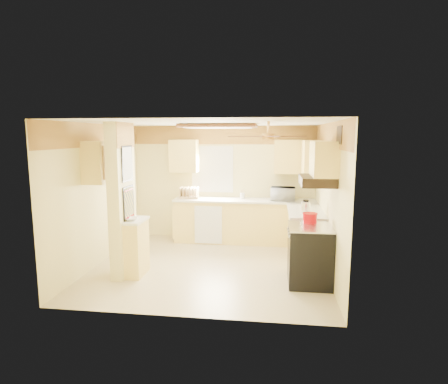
# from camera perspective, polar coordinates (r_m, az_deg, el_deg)

# --- Properties ---
(floor) EXTENTS (4.00, 4.00, 0.00)m
(floor) POSITION_cam_1_polar(r_m,az_deg,el_deg) (6.77, -2.17, -11.20)
(floor) COLOR tan
(floor) RESTS_ON ground
(ceiling) EXTENTS (4.00, 4.00, 0.00)m
(ceiling) POSITION_cam_1_polar(r_m,az_deg,el_deg) (6.37, -2.30, 10.47)
(ceiling) COLOR white
(ceiling) RESTS_ON wall_back
(wall_back) EXTENTS (4.00, 0.00, 4.00)m
(wall_back) POSITION_cam_1_polar(r_m,az_deg,el_deg) (8.31, -0.04, 1.41)
(wall_back) COLOR #F0E292
(wall_back) RESTS_ON floor
(wall_front) EXTENTS (4.00, 0.00, 4.00)m
(wall_front) POSITION_cam_1_polar(r_m,az_deg,el_deg) (4.62, -6.18, -4.50)
(wall_front) COLOR #F0E292
(wall_front) RESTS_ON floor
(wall_left) EXTENTS (0.00, 3.80, 3.80)m
(wall_left) POSITION_cam_1_polar(r_m,az_deg,el_deg) (7.06, -18.44, -0.32)
(wall_left) COLOR #F0E292
(wall_left) RESTS_ON floor
(wall_right) EXTENTS (0.00, 3.80, 3.80)m
(wall_right) POSITION_cam_1_polar(r_m,az_deg,el_deg) (6.43, 15.63, -1.05)
(wall_right) COLOR #F0E292
(wall_right) RESTS_ON floor
(wallpaper_border) EXTENTS (4.00, 0.02, 0.40)m
(wallpaper_border) POSITION_cam_1_polar(r_m,az_deg,el_deg) (8.22, -0.06, 8.67)
(wallpaper_border) COLOR gold
(wallpaper_border) RESTS_ON wall_back
(partition_column) EXTENTS (0.20, 0.70, 2.50)m
(partition_column) POSITION_cam_1_polar(r_m,az_deg,el_deg) (6.30, -15.28, -1.22)
(partition_column) COLOR #F0E292
(partition_column) RESTS_ON floor
(partition_ledge) EXTENTS (0.25, 0.55, 0.90)m
(partition_ledge) POSITION_cam_1_polar(r_m,az_deg,el_deg) (6.41, -13.16, -8.35)
(partition_ledge) COLOR #FFDD71
(partition_ledge) RESTS_ON floor
(ledge_top) EXTENTS (0.28, 0.58, 0.04)m
(ledge_top) POSITION_cam_1_polar(r_m,az_deg,el_deg) (6.29, -13.31, -4.24)
(ledge_top) COLOR silver
(ledge_top) RESTS_ON partition_ledge
(lower_cabinets_back) EXTENTS (3.00, 0.60, 0.90)m
(lower_cabinets_back) POSITION_cam_1_polar(r_m,az_deg,el_deg) (8.11, 3.20, -4.53)
(lower_cabinets_back) COLOR #FFDD71
(lower_cabinets_back) RESTS_ON floor
(lower_cabinets_right) EXTENTS (0.60, 1.40, 0.90)m
(lower_cabinets_right) POSITION_cam_1_polar(r_m,az_deg,el_deg) (7.15, 12.30, -6.53)
(lower_cabinets_right) COLOR #FFDD71
(lower_cabinets_right) RESTS_ON floor
(countertop_back) EXTENTS (3.04, 0.64, 0.04)m
(countertop_back) POSITION_cam_1_polar(r_m,az_deg,el_deg) (8.00, 3.22, -1.27)
(countertop_back) COLOR silver
(countertop_back) RESTS_ON lower_cabinets_back
(countertop_right) EXTENTS (0.64, 1.44, 0.04)m
(countertop_right) POSITION_cam_1_polar(r_m,az_deg,el_deg) (7.04, 12.34, -2.84)
(countertop_right) COLOR silver
(countertop_right) RESTS_ON lower_cabinets_right
(dishwasher_panel) EXTENTS (0.58, 0.02, 0.80)m
(dishwasher_panel) POSITION_cam_1_polar(r_m,az_deg,el_deg) (7.90, -2.42, -5.03)
(dishwasher_panel) COLOR white
(dishwasher_panel) RESTS_ON lower_cabinets_back
(window) EXTENTS (0.92, 0.02, 1.02)m
(window) POSITION_cam_1_polar(r_m,az_deg,el_deg) (8.30, -1.77, 3.48)
(window) COLOR white
(window) RESTS_ON wall_back
(upper_cab_back_left) EXTENTS (0.60, 0.35, 0.70)m
(upper_cab_back_left) POSITION_cam_1_polar(r_m,az_deg,el_deg) (8.24, -6.10, 5.49)
(upper_cab_back_left) COLOR #FFDD71
(upper_cab_back_left) RESTS_ON wall_back
(upper_cab_back_right) EXTENTS (0.90, 0.35, 0.70)m
(upper_cab_back_right) POSITION_cam_1_polar(r_m,az_deg,el_deg) (8.03, 10.88, 5.30)
(upper_cab_back_right) COLOR #FFDD71
(upper_cab_back_right) RESTS_ON wall_back
(upper_cab_right) EXTENTS (0.35, 1.00, 0.70)m
(upper_cab_right) POSITION_cam_1_polar(r_m,az_deg,el_deg) (7.58, 13.17, 5.04)
(upper_cab_right) COLOR #FFDD71
(upper_cab_right) RESTS_ON wall_right
(upper_cab_left_wall) EXTENTS (0.35, 0.75, 0.70)m
(upper_cab_left_wall) POSITION_cam_1_polar(r_m,az_deg,el_deg) (6.70, -18.26, 4.39)
(upper_cab_left_wall) COLOR #FFDD71
(upper_cab_left_wall) RESTS_ON wall_left
(upper_cab_over_stove) EXTENTS (0.35, 0.76, 0.52)m
(upper_cab_over_stove) POSITION_cam_1_polar(r_m,az_deg,el_deg) (5.78, 14.96, 4.92)
(upper_cab_over_stove) COLOR #FFDD71
(upper_cab_over_stove) RESTS_ON wall_right
(stove) EXTENTS (0.68, 0.77, 0.92)m
(stove) POSITION_cam_1_polar(r_m,az_deg,el_deg) (6.04, 12.92, -9.28)
(stove) COLOR black
(stove) RESTS_ON floor
(range_hood) EXTENTS (0.50, 0.76, 0.14)m
(range_hood) POSITION_cam_1_polar(r_m,az_deg,el_deg) (5.80, 14.00, 1.69)
(range_hood) COLOR black
(range_hood) RESTS_ON upper_cab_over_stove
(poster_menu) EXTENTS (0.02, 0.42, 0.57)m
(poster_menu) POSITION_cam_1_polar(r_m,az_deg,el_deg) (6.19, -14.55, 4.23)
(poster_menu) COLOR black
(poster_menu) RESTS_ON partition_column
(poster_nashville) EXTENTS (0.02, 0.42, 0.57)m
(poster_nashville) POSITION_cam_1_polar(r_m,az_deg,el_deg) (6.27, -14.32, -1.70)
(poster_nashville) COLOR black
(poster_nashville) RESTS_ON partition_column
(ceiling_light_panel) EXTENTS (1.35, 0.95, 0.06)m
(ceiling_light_panel) POSITION_cam_1_polar(r_m,az_deg,el_deg) (6.85, -0.74, 9.97)
(ceiling_light_panel) COLOR brown
(ceiling_light_panel) RESTS_ON ceiling
(ceiling_fan) EXTENTS (1.15, 1.15, 0.26)m
(ceiling_fan) POSITION_cam_1_polar(r_m,az_deg,el_deg) (5.58, 6.77, 8.47)
(ceiling_fan) COLOR gold
(ceiling_fan) RESTS_ON ceiling
(vent_grate) EXTENTS (0.02, 0.40, 0.25)m
(vent_grate) POSITION_cam_1_polar(r_m,az_deg,el_deg) (5.45, 17.21, 8.29)
(vent_grate) COLOR black
(vent_grate) RESTS_ON wall_right
(microwave) EXTENTS (0.52, 0.37, 0.28)m
(microwave) POSITION_cam_1_polar(r_m,az_deg,el_deg) (7.95, 8.99, -0.27)
(microwave) COLOR white
(microwave) RESTS_ON countertop_back
(bowl) EXTENTS (0.24, 0.24, 0.05)m
(bowl) POSITION_cam_1_polar(r_m,az_deg,el_deg) (6.20, -13.96, -4.01)
(bowl) COLOR white
(bowl) RESTS_ON ledge_top
(dutch_oven) EXTENTS (0.24, 0.24, 0.16)m
(dutch_oven) POSITION_cam_1_polar(r_m,az_deg,el_deg) (6.12, 12.95, -3.86)
(dutch_oven) COLOR #B40309
(dutch_oven) RESTS_ON stove
(kettle) EXTENTS (0.15, 0.15, 0.23)m
(kettle) POSITION_cam_1_polar(r_m,az_deg,el_deg) (6.73, 12.36, -2.24)
(kettle) COLOR silver
(kettle) RESTS_ON countertop_right
(dish_rack) EXTENTS (0.44, 0.34, 0.24)m
(dish_rack) POSITION_cam_1_polar(r_m,az_deg,el_deg) (8.19, -5.36, -0.32)
(dish_rack) COLOR tan
(dish_rack) RESTS_ON countertop_back
(utensil_crock) EXTENTS (0.10, 0.10, 0.20)m
(utensil_crock) POSITION_cam_1_polar(r_m,az_deg,el_deg) (8.07, 2.82, -0.57)
(utensil_crock) COLOR white
(utensil_crock) RESTS_ON countertop_back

